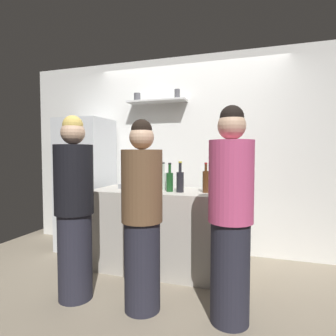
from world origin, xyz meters
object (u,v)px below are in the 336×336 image
Objects in this scene: wine_bottle_amber_glass at (206,181)px; wine_bottle_dark_glass at (180,181)px; baking_pan at (135,186)px; utensil_holder at (216,185)px; wine_bottle_pale_glass at (163,180)px; wine_bottle_green_glass at (170,181)px; refrigerator at (86,184)px; person_brown_jacket at (142,218)px; water_bottle_plastic at (146,181)px; person_blonde at (74,209)px; person_pink_top at (231,217)px.

wine_bottle_amber_glass is 0.27m from wine_bottle_dark_glass.
utensil_holder is (0.95, 0.05, 0.04)m from baking_pan.
utensil_holder is 0.58m from wine_bottle_pale_glass.
wine_bottle_amber_glass is at bearing 5.97° from wine_bottle_green_glass.
wine_bottle_amber_glass reaches higher than utensil_holder.
utensil_holder is at bearing -6.43° from refrigerator.
person_brown_jacket reaches higher than utensil_holder.
baking_pan is 0.40m from wine_bottle_pale_glass.
wine_bottle_pale_glass is 1.16× the size of water_bottle_plastic.
wine_bottle_pale_glass is (-0.11, 0.10, -0.00)m from wine_bottle_green_glass.
water_bottle_plastic is at bearing -11.45° from person_brown_jacket.
wine_bottle_pale_glass reaches higher than utensil_holder.
refrigerator is 8.09× the size of utensil_holder.
wine_bottle_green_glass is 0.98× the size of wine_bottle_amber_glass.
utensil_holder is 0.79m from water_bottle_plastic.
wine_bottle_dark_glass is (1.47, -0.45, 0.13)m from refrigerator.
wine_bottle_pale_glass is at bearing -15.08° from refrigerator.
wine_bottle_dark_glass is at bearing -40.61° from person_brown_jacket.
person_brown_jacket is (-0.01, -0.75, -0.23)m from wine_bottle_green_glass.
wine_bottle_amber_glass is 0.19× the size of person_blonde.
wine_bottle_amber_glass is 0.84m from person_pink_top.
wine_bottle_green_glass is at bearing -174.03° from wine_bottle_amber_glass.
wine_bottle_dark_glass reaches higher than water_bottle_plastic.
water_bottle_plastic is at bearing -155.73° from wine_bottle_dark_glass.
refrigerator reaches higher than wine_bottle_pale_glass.
wine_bottle_dark_glass is 0.79m from person_brown_jacket.
wine_bottle_dark_glass is at bearing -26.82° from wine_bottle_pale_glass.
wine_bottle_dark_glass is at bearing -168.41° from wine_bottle_amber_glass.
wine_bottle_dark_glass is 0.20× the size of person_pink_top.
utensil_holder is at bearing 30.32° from water_bottle_plastic.
wine_bottle_pale_glass is 0.19× the size of person_pink_top.
person_blonde is (-1.36, -0.06, -0.02)m from person_pink_top.
utensil_holder is 1.51m from person_blonde.
person_pink_top is 1.36m from person_blonde.
refrigerator is 1.54m from wine_bottle_dark_glass.
wine_bottle_amber_glass is at bearing 119.85° from person_pink_top.
person_blonde is at bearing 60.55° from person_brown_jacket.
water_bottle_plastic reaches higher than baking_pan.
wine_bottle_pale_glass is at bearing 136.63° from wine_bottle_green_glass.
wine_bottle_green_glass is (1.35, -0.43, 0.12)m from refrigerator.
person_pink_top reaches higher than person_blonde.
utensil_holder is at bearing 111.24° from person_pink_top.
refrigerator is 1.06× the size of person_pink_top.
baking_pan is 1.09× the size of wine_bottle_pale_glass.
person_blonde reaches higher than wine_bottle_dark_glass.
wine_bottle_green_glass is 0.19× the size of person_pink_top.
water_bottle_plastic is (-0.33, -0.15, -0.00)m from wine_bottle_dark_glass.
person_brown_jacket is 0.97× the size of person_blonde.
wine_bottle_pale_glass reaches higher than water_bottle_plastic.
water_bottle_plastic is (1.13, -0.60, 0.13)m from refrigerator.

